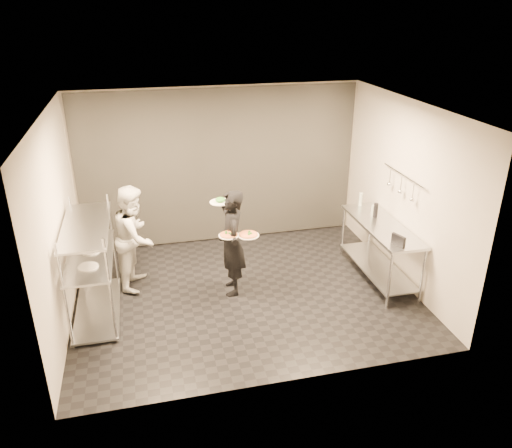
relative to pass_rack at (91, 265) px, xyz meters
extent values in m
cube|color=black|center=(2.15, 0.00, -0.77)|extent=(5.00, 4.00, 0.00)
cube|color=white|center=(2.15, 0.00, 2.03)|extent=(5.00, 4.00, 0.00)
cube|color=#BDB5A9|center=(2.15, 2.00, 0.63)|extent=(5.00, 0.00, 2.80)
cube|color=#BDB5A9|center=(2.15, -2.00, 0.63)|extent=(5.00, 0.00, 2.80)
cube|color=#BDB5A9|center=(-0.35, 0.00, 0.63)|extent=(0.00, 4.00, 2.80)
cube|color=#BDB5A9|center=(4.65, 0.00, 0.63)|extent=(0.00, 4.00, 2.80)
cube|color=white|center=(2.15, 1.97, 0.63)|extent=(4.90, 0.04, 2.74)
cylinder|color=silver|center=(-0.27, -0.77, -0.02)|extent=(0.04, 0.04, 1.50)
cylinder|color=silver|center=(-0.27, 0.77, -0.02)|extent=(0.04, 0.04, 1.50)
cylinder|color=silver|center=(0.27, -0.77, -0.02)|extent=(0.04, 0.04, 1.50)
cylinder|color=silver|center=(0.27, 0.77, -0.02)|extent=(0.04, 0.04, 1.50)
cube|color=#A6AAB0|center=(0.00, 0.00, -0.72)|extent=(0.60, 1.60, 0.03)
cube|color=#A6AAB0|center=(0.00, 0.00, 0.13)|extent=(0.60, 1.60, 0.03)
cube|color=#A6AAB0|center=(0.00, 0.00, 0.58)|extent=(0.60, 1.60, 0.03)
cylinder|color=white|center=(0.00, -0.35, 0.16)|extent=(0.26, 0.26, 0.01)
cylinder|color=white|center=(0.00, 0.10, 0.16)|extent=(0.26, 0.26, 0.01)
cylinder|color=silver|center=(4.07, -0.86, -0.32)|extent=(0.04, 0.04, 0.90)
cylinder|color=silver|center=(4.07, 0.86, -0.32)|extent=(0.04, 0.04, 0.90)
cylinder|color=silver|center=(4.59, -0.86, -0.32)|extent=(0.04, 0.04, 0.90)
cylinder|color=silver|center=(4.59, 0.86, -0.32)|extent=(0.04, 0.04, 0.90)
cube|color=#A6AAB0|center=(4.33, 0.00, -0.59)|extent=(0.57, 1.71, 0.03)
cube|color=#A6AAB0|center=(4.33, 0.00, 0.13)|extent=(0.60, 1.80, 0.04)
cylinder|color=silver|center=(4.59, 0.00, 0.93)|extent=(0.02, 1.20, 0.02)
cylinder|color=silver|center=(4.57, -0.35, 0.80)|extent=(0.01, 0.01, 0.22)
sphere|color=silver|center=(4.57, -0.35, 0.67)|extent=(0.07, 0.07, 0.07)
cylinder|color=silver|center=(4.57, 0.00, 0.80)|extent=(0.01, 0.01, 0.22)
sphere|color=silver|center=(4.57, 0.00, 0.67)|extent=(0.07, 0.07, 0.07)
cylinder|color=silver|center=(4.57, 0.35, 0.80)|extent=(0.01, 0.01, 0.22)
sphere|color=silver|center=(4.57, 0.35, 0.67)|extent=(0.07, 0.07, 0.07)
imported|color=black|center=(1.99, 0.12, 0.04)|extent=(0.44, 0.62, 1.63)
imported|color=silver|center=(0.60, 0.68, 0.04)|extent=(0.80, 0.92, 1.62)
cylinder|color=white|center=(1.91, -0.07, 0.26)|extent=(0.29, 0.29, 0.01)
cylinder|color=#AB6B3E|center=(1.91, -0.07, 0.28)|extent=(0.26, 0.26, 0.02)
cylinder|color=#B13617|center=(1.91, -0.07, 0.29)|extent=(0.23, 0.23, 0.01)
sphere|color=#215D15|center=(1.91, -0.07, 0.29)|extent=(0.04, 0.04, 0.04)
cylinder|color=white|center=(2.19, -0.10, 0.25)|extent=(0.31, 0.31, 0.01)
cylinder|color=#AB6B3E|center=(2.19, -0.10, 0.26)|extent=(0.27, 0.27, 0.02)
cylinder|color=#B13617|center=(2.19, -0.10, 0.27)|extent=(0.24, 0.24, 0.01)
sphere|color=#215D15|center=(2.19, -0.10, 0.28)|extent=(0.04, 0.04, 0.04)
cylinder|color=white|center=(1.87, 0.38, 0.61)|extent=(0.31, 0.31, 0.01)
ellipsoid|color=#1C6218|center=(1.87, 0.38, 0.64)|extent=(0.13, 0.13, 0.07)
cube|color=black|center=(4.21, -0.72, 0.23)|extent=(0.12, 0.23, 0.16)
cylinder|color=#99A79A|center=(4.32, 0.80, 0.27)|extent=(0.06, 0.06, 0.23)
cylinder|color=#99A79A|center=(4.35, 0.38, 0.24)|extent=(0.05, 0.05, 0.17)
cylinder|color=black|center=(4.35, 0.29, 0.27)|extent=(0.07, 0.07, 0.24)
camera|label=1|loc=(0.80, -6.37, 3.30)|focal=35.00mm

